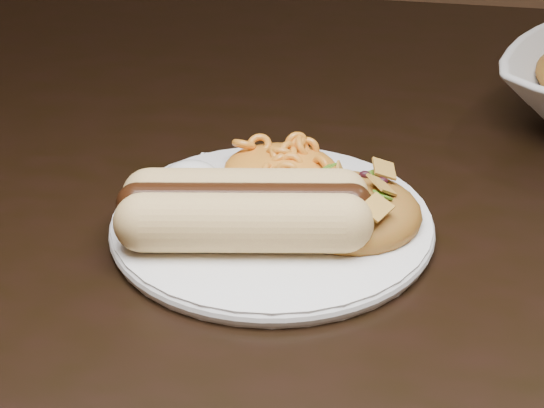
# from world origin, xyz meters

# --- Properties ---
(table) EXTENTS (1.60, 0.90, 0.75)m
(table) POSITION_xyz_m (0.00, 0.00, 0.66)
(table) COLOR black
(table) RESTS_ON floor
(plate) EXTENTS (0.27, 0.27, 0.01)m
(plate) POSITION_xyz_m (-0.08, -0.17, 0.76)
(plate) COLOR white
(plate) RESTS_ON table
(hotdog) EXTENTS (0.15, 0.10, 0.04)m
(hotdog) POSITION_xyz_m (-0.09, -0.20, 0.78)
(hotdog) COLOR #ECD76D
(hotdog) RESTS_ON plate
(mac_and_cheese) EXTENTS (0.12, 0.11, 0.04)m
(mac_and_cheese) POSITION_xyz_m (-0.08, -0.11, 0.78)
(mac_and_cheese) COLOR #FFA73A
(mac_and_cheese) RESTS_ON plate
(sour_cream) EXTENTS (0.06, 0.06, 0.03)m
(sour_cream) POSITION_xyz_m (-0.15, -0.14, 0.78)
(sour_cream) COLOR white
(sour_cream) RESTS_ON plate
(taco_salad) EXTENTS (0.11, 0.10, 0.05)m
(taco_salad) POSITION_xyz_m (-0.02, -0.17, 0.78)
(taco_salad) COLOR #AC2B11
(taco_salad) RESTS_ON plate
(fork) EXTENTS (0.05, 0.14, 0.00)m
(fork) POSITION_xyz_m (-0.16, -0.14, 0.75)
(fork) COLOR white
(fork) RESTS_ON table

